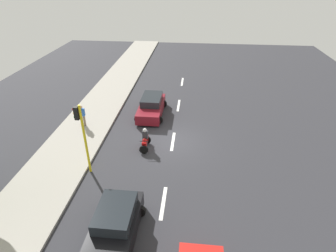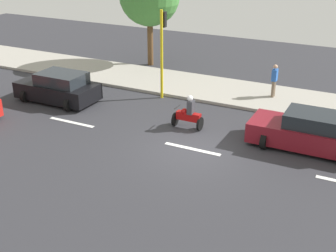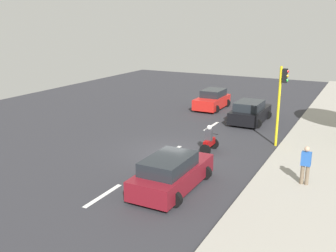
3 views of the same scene
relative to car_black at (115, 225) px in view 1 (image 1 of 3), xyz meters
The scene contains 11 objects.
ground_plane 8.52m from the car_black, 103.29° to the right, with size 40.00×60.00×0.10m, color #2D2D33.
sidewalk 9.70m from the car_black, 58.58° to the right, with size 4.00×60.00×0.15m, color #9E998E.
lane_stripe_far_north 20.37m from the car_black, 95.50° to the right, with size 0.20×2.40×0.01m, color white.
lane_stripe_north 14.41m from the car_black, 97.79° to the right, with size 0.20×2.40×0.01m, color white.
lane_stripe_mid 8.52m from the car_black, 103.29° to the right, with size 0.20×2.40×0.01m, color white.
lane_stripe_south 3.07m from the car_black, 130.77° to the right, with size 0.20×2.40×0.01m, color white.
car_black is the anchor object (origin of this frame).
car_maroon 12.38m from the car_black, 88.95° to the right, with size 2.31×4.57×1.52m.
motorcycle 7.25m from the car_black, 91.00° to the right, with size 0.60×1.30×1.53m.
pedestrian_near_signal 10.93m from the car_black, 61.85° to the right, with size 0.40×0.24×1.69m.
traffic_light_corner 5.73m from the car_black, 56.81° to the right, with size 0.49×0.24×4.50m.
Camera 1 is at (-1.32, 16.58, 10.87)m, focal length 29.47 mm.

